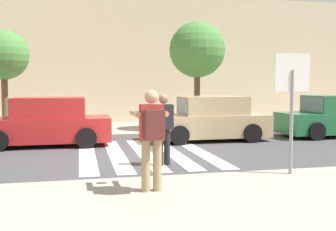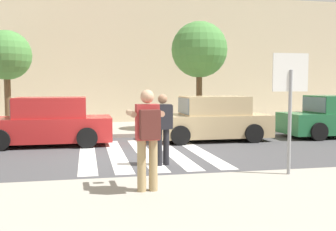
{
  "view_description": "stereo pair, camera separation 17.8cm",
  "coord_description": "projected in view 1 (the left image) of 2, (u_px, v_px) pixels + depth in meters",
  "views": [
    {
      "loc": [
        -1.78,
        -10.75,
        1.94
      ],
      "look_at": [
        0.6,
        -0.2,
        1.1
      ],
      "focal_mm": 42.0,
      "sensor_mm": 36.0,
      "label": 1
    },
    {
      "loc": [
        -1.61,
        -10.79,
        1.94
      ],
      "look_at": [
        0.6,
        -0.2,
        1.1
      ],
      "focal_mm": 42.0,
      "sensor_mm": 36.0,
      "label": 2
    }
  ],
  "objects": [
    {
      "name": "crosswalk_stripe_2",
      "position": [
        144.0,
        153.0,
        11.19
      ],
      "size": [
        0.44,
        5.2,
        0.01
      ],
      "primitive_type": "cube",
      "color": "silver",
      "rests_on": "ground"
    },
    {
      "name": "crosswalk_stripe_1",
      "position": [
        116.0,
        154.0,
        11.02
      ],
      "size": [
        0.44,
        5.2,
        0.01
      ],
      "primitive_type": "cube",
      "color": "silver",
      "rests_on": "ground"
    },
    {
      "name": "parked_car_red",
      "position": [
        46.0,
        123.0,
        12.56
      ],
      "size": [
        4.1,
        1.92,
        1.55
      ],
      "color": "red",
      "rests_on": "ground"
    },
    {
      "name": "crosswalk_stripe_0",
      "position": [
        87.0,
        155.0,
        10.84
      ],
      "size": [
        0.44,
        5.2,
        0.01
      ],
      "primitive_type": "cube",
      "color": "silver",
      "rests_on": "ground"
    },
    {
      "name": "crosswalk_stripe_3",
      "position": [
        172.0,
        152.0,
        11.37
      ],
      "size": [
        0.44,
        5.2,
        0.01
      ],
      "primitive_type": "cube",
      "color": "silver",
      "rests_on": "ground"
    },
    {
      "name": "parked_car_tan",
      "position": [
        210.0,
        120.0,
        13.76
      ],
      "size": [
        4.1,
        1.92,
        1.55
      ],
      "color": "tan",
      "rests_on": "ground"
    },
    {
      "name": "pedestrian_crossing",
      "position": [
        164.0,
        125.0,
        9.44
      ],
      "size": [
        0.55,
        0.36,
        1.72
      ],
      "color": "#232328",
      "rests_on": "ground"
    },
    {
      "name": "stop_sign",
      "position": [
        292.0,
        87.0,
        7.87
      ],
      "size": [
        0.76,
        0.08,
        2.43
      ],
      "color": "gray",
      "rests_on": "sidewalk_near"
    },
    {
      "name": "street_tree_center",
      "position": [
        197.0,
        50.0,
        15.71
      ],
      "size": [
        2.24,
        2.24,
        4.34
      ],
      "color": "brown",
      "rests_on": "sidewalk_far"
    },
    {
      "name": "photographer_with_backpack",
      "position": [
        152.0,
        131.0,
        6.58
      ],
      "size": [
        0.6,
        0.86,
        1.72
      ],
      "color": "tan",
      "rests_on": "sidewalk_near"
    },
    {
      "name": "street_tree_west",
      "position": [
        4.0,
        56.0,
        14.77
      ],
      "size": [
        1.88,
        1.88,
        3.88
      ],
      "color": "brown",
      "rests_on": "sidewalk_far"
    },
    {
      "name": "crosswalk_stripe_4",
      "position": [
        198.0,
        151.0,
        11.54
      ],
      "size": [
        0.44,
        5.2,
        0.01
      ],
      "primitive_type": "cube",
      "color": "silver",
      "rests_on": "ground"
    },
    {
      "name": "sidewalk_far",
      "position": [
        123.0,
        129.0,
        16.83
      ],
      "size": [
        60.0,
        4.8,
        0.14
      ],
      "primitive_type": "cube",
      "color": "#9E998C",
      "rests_on": "ground"
    },
    {
      "name": "parked_car_green",
      "position": [
        334.0,
        117.0,
        14.85
      ],
      "size": [
        4.1,
        1.92,
        1.55
      ],
      "color": "#236B3D",
      "rests_on": "ground"
    },
    {
      "name": "ground_plane",
      "position": [
        146.0,
        154.0,
        11.0
      ],
      "size": [
        120.0,
        120.0,
        0.0
      ],
      "primitive_type": "plane",
      "color": "#424244"
    },
    {
      "name": "building_facade_far",
      "position": [
        113.0,
        61.0,
        20.86
      ],
      "size": [
        56.0,
        4.0,
        6.38
      ],
      "primitive_type": "cube",
      "color": "beige",
      "rests_on": "ground"
    }
  ]
}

